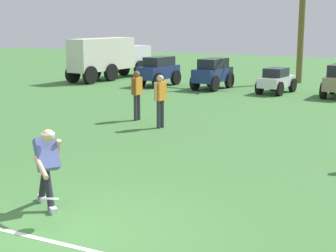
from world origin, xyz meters
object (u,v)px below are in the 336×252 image
teammate_deep (160,96)px  parked_car_slot_c (276,80)px  parked_car_slot_a (159,70)px  parked_car_slot_b (213,73)px  frisbee_thrower (47,163)px  frisbee_in_flight (50,199)px  box_truck (109,56)px  teammate_midfield (137,91)px

teammate_deep → parked_car_slot_c: size_ratio=0.68×
parked_car_slot_a → parked_car_slot_c: (5.77, 0.11, -0.18)m
parked_car_slot_a → parked_car_slot_b: bearing=2.3°
teammate_deep → parked_car_slot_b: (-2.12, 8.87, -0.20)m
frisbee_thrower → teammate_deep: size_ratio=0.89×
frisbee_thrower → frisbee_in_flight: size_ratio=4.00×
frisbee_thrower → box_truck: (-10.16, 16.67, 0.45)m
parked_car_slot_a → parked_car_slot_b: (2.78, 0.11, 0.00)m
parked_car_slot_a → box_truck: box_truck is taller
frisbee_thrower → parked_car_slot_a: 16.75m
box_truck → frisbee_thrower: bearing=-58.6°
teammate_midfield → box_truck: 11.84m
parked_car_slot_a → box_truck: 3.93m
teammate_deep → box_truck: (-8.60, 9.97, 0.29)m
frisbee_in_flight → parked_car_slot_a: (-7.01, 16.05, 0.29)m
frisbee_thrower → frisbee_in_flight: (0.56, -0.59, -0.33)m
teammate_deep → box_truck: size_ratio=0.26×
frisbee_in_flight → parked_car_slot_a: 17.51m
parked_car_slot_c → box_truck: 9.57m
teammate_midfield → box_truck: box_truck is taller
teammate_deep → parked_car_slot_c: (0.87, 8.87, -0.38)m
frisbee_thrower → parked_car_slot_c: size_ratio=0.61×
parked_car_slot_b → parked_car_slot_c: bearing=0.0°
parked_car_slot_c → box_truck: box_truck is taller
parked_car_slot_a → parked_car_slot_c: bearing=1.1°
teammate_midfield → parked_car_slot_c: size_ratio=0.68×
frisbee_in_flight → parked_car_slot_a: parked_car_slot_a is taller
box_truck → parked_car_slot_b: bearing=-9.6°
teammate_deep → parked_car_slot_c: 8.92m
frisbee_thrower → teammate_midfield: teammate_midfield is taller
teammate_deep → box_truck: box_truck is taller
teammate_midfield → teammate_deep: (1.23, -0.71, 0.00)m
frisbee_in_flight → teammate_deep: teammate_deep is taller
teammate_deep → box_truck: bearing=130.8°
frisbee_thrower → parked_car_slot_c: (-0.68, 15.57, -0.22)m
frisbee_in_flight → teammate_midfield: 8.68m
frisbee_thrower → parked_car_slot_a: (-6.45, 15.45, -0.04)m
frisbee_in_flight → parked_car_slot_b: size_ratio=0.14×
teammate_midfield → parked_car_slot_c: teammate_midfield is taller
frisbee_in_flight → parked_car_slot_b: parked_car_slot_b is taller
teammate_midfield → parked_car_slot_c: (2.10, 8.16, -0.38)m
teammate_midfield → parked_car_slot_c: bearing=75.6°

